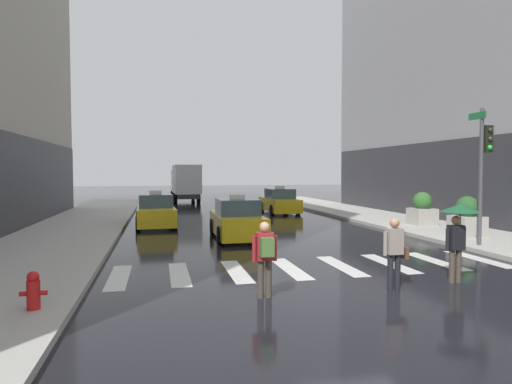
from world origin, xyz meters
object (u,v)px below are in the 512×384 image
Objects in this scene: pedestrian_with_backpack at (265,253)px; planter_near_corner at (467,218)px; box_truck at (185,182)px; fire_hydrant at (33,290)px; taxi_third at (279,202)px; planter_mid_block at (422,210)px; traffic_light_pole at (484,157)px; taxi_lead at (237,220)px; pedestrian_with_handbag at (395,249)px; taxi_second at (156,212)px; pedestrian_with_umbrella at (459,221)px.

pedestrian_with_backpack is 1.03× the size of planter_near_corner.
box_truck reaches higher than fire_hydrant.
fire_hydrant is at bearing -118.04° from taxi_third.
planter_mid_block is (14.87, 10.09, 0.37)m from fire_hydrant.
taxi_lead is at bearing 150.60° from traffic_light_pole.
traffic_light_pole is at bearing -116.59° from planter_near_corner.
taxi_lead is at bearing 104.24° from pedestrian_with_handbag.
fire_hydrant is (-2.15, -13.56, -0.22)m from taxi_second.
planter_mid_block is at bearing 75.93° from traffic_light_pole.
taxi_second is 9.75m from taxi_third.
box_truck is at bearing 98.82° from pedestrian_with_umbrella.
fire_hydrant is 15.82m from planter_near_corner.
box_truck is (-8.73, 26.91, -1.41)m from traffic_light_pole.
pedestrian_with_backpack is at bearing -79.88° from taxi_second.
taxi_lead is at bearing -114.73° from taxi_third.
traffic_light_pole is at bearing -39.13° from taxi_second.
traffic_light_pole reaches higher than box_truck.
box_truck is 23.53m from planter_mid_block.
box_truck is (-5.46, 12.19, 1.13)m from taxi_third.
taxi_lead is 2.77× the size of pedestrian_with_backpack.
planter_near_corner is at bearing 49.93° from pedestrian_with_umbrella.
pedestrian_with_backpack is (-4.96, -0.25, -0.54)m from pedestrian_with_umbrella.
box_truck is at bearing 107.97° from traffic_light_pole.
traffic_light_pole is 14.40m from fire_hydrant.
pedestrian_with_handbag is 1.03× the size of planter_near_corner.
box_truck is 4.60× the size of pedestrian_with_backpack.
planter_near_corner reaches higher than pedestrian_with_handbag.
traffic_light_pole is at bearing -29.40° from taxi_lead.
traffic_light_pole reaches higher than pedestrian_with_handbag.
pedestrian_with_handbag is 1.03× the size of planter_mid_block.
traffic_light_pole is 3.30m from planter_near_corner.
planter_mid_block is (4.70, -9.01, 0.15)m from taxi_third.
planter_near_corner reaches higher than pedestrian_with_backpack.
taxi_lead is 2.77× the size of pedestrian_with_handbag.
pedestrian_with_handbag is at bearing -84.61° from box_truck.
box_truck reaches higher than taxi_lead.
fire_hydrant is (-10.17, -19.10, -0.22)m from taxi_third.
taxi_third reaches higher than planter_mid_block.
traffic_light_pole is at bearing 18.03° from fire_hydrant.
planter_mid_block is at bearing 7.40° from taxi_lead.
pedestrian_with_umbrella reaches higher than taxi_third.
taxi_third is at bearing 73.32° from pedestrian_with_backpack.
box_truck is 4.75× the size of planter_mid_block.
traffic_light_pole is 3.00× the size of planter_mid_block.
pedestrian_with_handbag is at bearing -67.53° from taxi_second.
planter_near_corner is at bearing -71.34° from taxi_third.
pedestrian_with_handbag is at bearing 2.21° from fire_hydrant.
planter_near_corner is at bearing 41.88° from pedestrian_with_handbag.
taxi_second is 2.88× the size of planter_mid_block.
taxi_second reaches higher than pedestrian_with_handbag.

